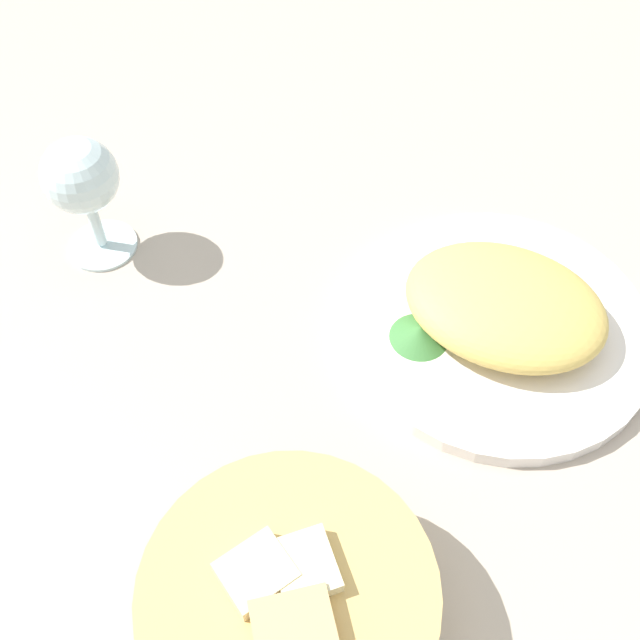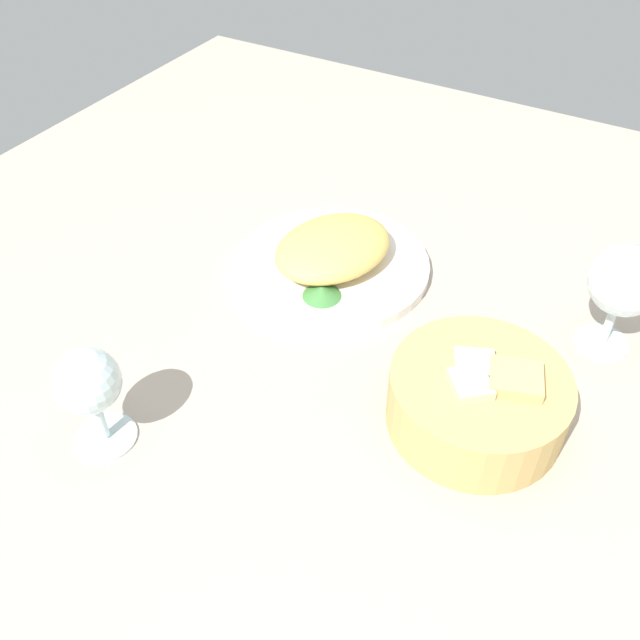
% 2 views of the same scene
% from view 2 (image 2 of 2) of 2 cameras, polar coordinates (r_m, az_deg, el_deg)
% --- Properties ---
extents(ground_plane, '(1.40, 1.40, 0.02)m').
position_cam_2_polar(ground_plane, '(0.79, 2.81, -2.67)').
color(ground_plane, '#B1A190').
extents(plate, '(0.25, 0.25, 0.01)m').
position_cam_2_polar(plate, '(0.88, 1.07, 4.60)').
color(plate, white).
rests_on(plate, ground_plane).
extents(omelette, '(0.19, 0.17, 0.04)m').
position_cam_2_polar(omelette, '(0.87, 1.09, 6.09)').
color(omelette, '#E0BC5C').
rests_on(omelette, plate).
extents(lettuce_garnish, '(0.05, 0.05, 0.01)m').
position_cam_2_polar(lettuce_garnish, '(0.82, 0.17, 2.41)').
color(lettuce_garnish, '#3C7A3A').
rests_on(lettuce_garnish, plate).
extents(bread_basket, '(0.18, 0.18, 0.08)m').
position_cam_2_polar(bread_basket, '(0.70, 13.13, -6.44)').
color(bread_basket, tan).
rests_on(bread_basket, ground_plane).
extents(wine_glass_near, '(0.06, 0.06, 0.12)m').
position_cam_2_polar(wine_glass_near, '(0.67, -18.80, -5.30)').
color(wine_glass_near, silver).
rests_on(wine_glass_near, ground_plane).
extents(wine_glass_far, '(0.08, 0.08, 0.13)m').
position_cam_2_polar(wine_glass_far, '(0.80, 24.17, 2.81)').
color(wine_glass_far, silver).
rests_on(wine_glass_far, ground_plane).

